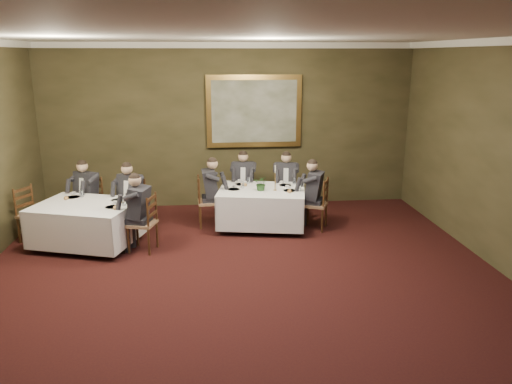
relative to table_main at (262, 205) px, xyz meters
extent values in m
plane|color=black|center=(-0.55, -3.38, -0.45)|extent=(10.00, 10.00, 0.00)
cube|color=silver|center=(-0.55, -3.38, 3.05)|extent=(8.00, 10.00, 0.10)
cube|color=#2F2C17|center=(-0.55, 1.62, 1.30)|extent=(8.00, 0.10, 3.50)
cube|color=white|center=(-0.55, 1.57, 2.99)|extent=(8.00, 0.10, 0.12)
cube|color=#321D0D|center=(0.00, 0.00, 0.28)|extent=(1.76, 1.44, 0.04)
cube|color=white|center=(0.00, 0.00, 0.31)|extent=(1.83, 1.51, 0.02)
cube|color=white|center=(0.00, 0.00, -0.02)|extent=(1.85, 1.53, 0.65)
cube|color=#321D0D|center=(-3.15, -0.68, 0.28)|extent=(1.88, 1.63, 0.04)
cube|color=white|center=(-3.15, -0.68, 0.31)|extent=(1.96, 1.70, 0.02)
cube|color=white|center=(-3.15, -0.68, -0.02)|extent=(1.98, 1.73, 0.65)
cube|color=#8E6948|center=(-0.28, 0.90, 0.04)|extent=(0.50, 0.49, 0.05)
cube|color=#321D0D|center=(-0.25, 1.09, 0.28)|extent=(0.38, 0.09, 0.54)
cube|color=black|center=(-0.28, 0.90, 0.41)|extent=(0.47, 0.38, 0.55)
sphere|color=tan|center=(-0.28, 0.90, 0.79)|extent=(0.24, 0.24, 0.21)
cube|color=#8E6948|center=(0.59, 0.74, 0.04)|extent=(0.51, 0.49, 0.05)
cube|color=#321D0D|center=(0.62, 0.93, 0.28)|extent=(0.38, 0.10, 0.54)
cube|color=black|center=(0.59, 0.74, 0.41)|extent=(0.47, 0.38, 0.55)
sphere|color=tan|center=(0.59, 0.74, 0.79)|extent=(0.24, 0.24, 0.21)
cube|color=#8E6948|center=(-1.01, 0.19, 0.04)|extent=(0.44, 0.46, 0.05)
cube|color=#321D0D|center=(-1.20, 0.18, 0.28)|extent=(0.05, 0.38, 0.54)
cube|color=black|center=(-1.01, 0.19, 0.41)|extent=(0.33, 0.44, 0.55)
sphere|color=tan|center=(-1.01, 0.19, 0.79)|extent=(0.22, 0.22, 0.21)
cube|color=#8E6948|center=(1.01, -0.19, 0.04)|extent=(0.56, 0.57, 0.05)
cube|color=#321D0D|center=(1.19, -0.26, 0.28)|extent=(0.18, 0.36, 0.54)
cube|color=black|center=(1.01, -0.19, 0.41)|extent=(0.45, 0.51, 0.55)
sphere|color=tan|center=(1.01, -0.19, 0.79)|extent=(0.28, 0.28, 0.21)
cube|color=#8E6948|center=(-3.31, 0.26, 0.04)|extent=(0.59, 0.58, 0.05)
cube|color=#321D0D|center=(-3.22, 0.42, 0.28)|extent=(0.34, 0.22, 0.54)
cube|color=black|center=(-3.31, 0.26, 0.41)|extent=(0.52, 0.48, 0.55)
sphere|color=tan|center=(-3.31, 0.26, 0.79)|extent=(0.29, 0.29, 0.21)
cube|color=#8E6948|center=(-2.46, -0.02, 0.04)|extent=(0.57, 0.56, 0.05)
cube|color=#321D0D|center=(-2.38, 0.16, 0.28)|extent=(0.36, 0.18, 0.54)
cube|color=black|center=(-2.46, -0.02, 0.41)|extent=(0.51, 0.45, 0.55)
sphere|color=tan|center=(-2.46, -0.02, 0.79)|extent=(0.28, 0.28, 0.21)
cube|color=#8E6948|center=(-2.15, -1.01, 0.04)|extent=(0.52, 0.54, 0.05)
cube|color=#321D0D|center=(-1.97, -1.06, 0.28)|extent=(0.13, 0.37, 0.54)
cube|color=black|center=(-2.15, -1.01, 0.41)|extent=(0.41, 0.49, 0.55)
sphere|color=tan|center=(-2.15, -1.01, 0.79)|extent=(0.26, 0.26, 0.21)
cube|color=#8E6948|center=(-4.14, -0.36, 0.04)|extent=(0.58, 0.59, 0.05)
cube|color=#321D0D|center=(-4.31, -0.27, 0.28)|extent=(0.22, 0.34, 0.54)
imported|color=#2D5926|center=(-0.02, -0.09, 0.47)|extent=(0.34, 0.32, 0.30)
cylinder|color=#BA8838|center=(0.24, -0.10, 0.33)|extent=(0.07, 0.07, 0.02)
cylinder|color=#BA8838|center=(0.24, -0.10, 0.50)|extent=(0.02, 0.02, 0.33)
cylinder|color=white|center=(0.24, -0.10, 0.74)|extent=(0.02, 0.02, 0.15)
cylinder|color=white|center=(-0.37, 0.42, 0.32)|extent=(0.25, 0.25, 0.01)
cylinder|color=white|center=(-0.37, 0.57, 0.35)|extent=(0.08, 0.08, 0.05)
cylinder|color=white|center=(-0.20, 0.42, 0.39)|extent=(0.06, 0.06, 0.14)
cylinder|color=white|center=(-3.47, -0.21, 0.32)|extent=(0.25, 0.25, 0.01)
cylinder|color=white|center=(-3.47, -0.06, 0.35)|extent=(0.08, 0.08, 0.05)
cylinder|color=white|center=(-3.30, -0.21, 0.39)|extent=(0.06, 0.06, 0.14)
cube|color=gold|center=(0.00, 1.56, 1.63)|extent=(2.04, 0.08, 1.54)
cube|color=#4B4F34|center=(0.00, 1.52, 1.63)|extent=(1.82, 0.01, 1.32)
camera|label=1|loc=(-1.00, -9.16, 2.80)|focal=35.00mm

